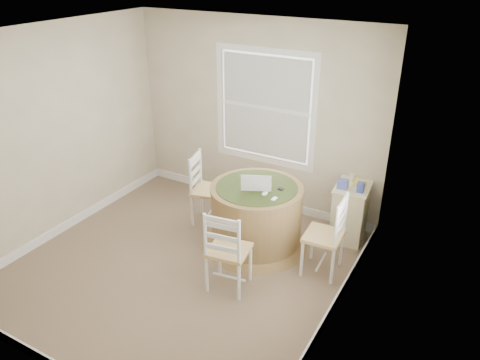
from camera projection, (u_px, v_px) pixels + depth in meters
The scene contains 14 objects.
room at pixel (198, 161), 4.95m from camera, with size 3.64×3.64×2.64m.
round_table at pixel (256, 214), 5.67m from camera, with size 1.29×1.29×0.80m.
chair_left at pixel (209, 190), 6.15m from camera, with size 0.42×0.40×0.95m, color white, non-canonical shape.
chair_near at pixel (229, 250), 4.91m from camera, with size 0.42×0.40×0.95m, color white, non-canonical shape.
chair_right at pixel (323, 235), 5.16m from camera, with size 0.42×0.40×0.95m, color white, non-canonical shape.
laptop at pixel (257, 186), 5.47m from camera, with size 0.44×0.42×0.24m.
mouse at pixel (265, 193), 5.34m from camera, with size 0.06×0.10×0.03m, color white.
phone at pixel (274, 199), 5.24m from camera, with size 0.04×0.09×0.02m, color #B7BABF.
keys at pixel (281, 189), 5.45m from camera, with size 0.06×0.05×0.03m, color black.
corner_chest at pixel (350, 212), 5.85m from camera, with size 0.46×0.58×0.73m.
tissue_box at pixel (343, 184), 5.63m from camera, with size 0.12×0.12×0.10m, color #505FB7.
box_yellow at pixel (359, 183), 5.69m from camera, with size 0.15×0.10×0.06m, color #DDD14E.
box_blue at pixel (360, 187), 5.53m from camera, with size 0.08×0.08×0.12m, color #3646A4.
cup_cream at pixel (352, 178), 5.79m from camera, with size 0.07×0.07×0.09m, color beige.
Camera 1 is at (2.79, -3.56, 3.29)m, focal length 35.00 mm.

